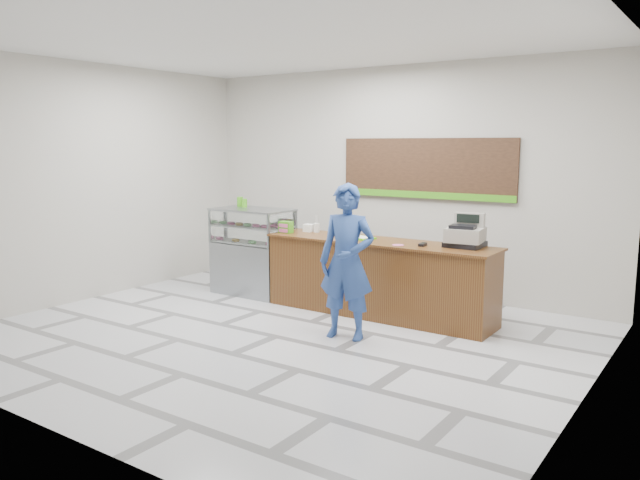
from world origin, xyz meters
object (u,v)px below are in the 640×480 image
Objects in this scene: sales_counter at (378,278)px; serving_tray at (360,238)px; cash_register at (466,234)px; customer at (347,262)px; display_case at (253,251)px.

sales_counter is 0.61m from serving_tray.
customer is at bearing -135.26° from cash_register.
sales_counter is 1.75× the size of customer.
display_case is 1.95m from serving_tray.
cash_register is at bearing 41.11° from customer.
serving_tray is 0.23× the size of customer.
display_case is at bearing -163.56° from serving_tray.
serving_tray is at bearing 0.85° from display_case.
serving_tray reaches higher than sales_counter.
customer is (0.17, -1.09, 0.41)m from sales_counter.
display_case is 3.41m from cash_register.
customer is (-0.97, -1.27, -0.26)m from cash_register.
customer is at bearing -51.09° from serving_tray.
display_case is at bearing 144.16° from customer.
serving_tray is (1.91, 0.03, 0.36)m from display_case.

